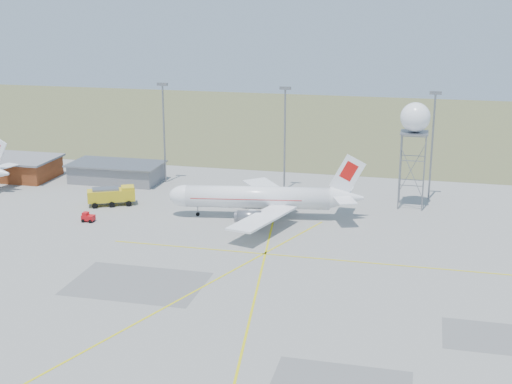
% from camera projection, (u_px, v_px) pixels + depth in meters
% --- Properties ---
extents(ground, '(400.00, 400.00, 0.00)m').
position_uv_depth(ground, '(254.00, 353.00, 77.78)').
color(ground, '#969691').
rests_on(ground, ground).
extents(grass_strip, '(400.00, 120.00, 0.03)m').
position_uv_depth(grass_strip, '(367.00, 126.00, 208.71)').
color(grass_strip, '#556537').
rests_on(grass_strip, ground).
extents(building_grey, '(19.00, 10.00, 3.90)m').
position_uv_depth(building_grey, '(117.00, 172.00, 147.27)').
color(building_grey, slate).
rests_on(building_grey, ground).
extents(mast_a, '(2.20, 0.50, 20.50)m').
position_uv_depth(mast_a, '(164.00, 124.00, 144.13)').
color(mast_a, slate).
rests_on(mast_a, ground).
extents(mast_b, '(2.20, 0.50, 20.50)m').
position_uv_depth(mast_b, '(285.00, 130.00, 138.48)').
color(mast_b, slate).
rests_on(mast_b, ground).
extents(mast_c, '(2.20, 0.50, 20.50)m').
position_uv_depth(mast_c, '(433.00, 137.00, 132.15)').
color(mast_c, slate).
rests_on(mast_c, ground).
extents(airliner_main, '(33.96, 32.67, 11.58)m').
position_uv_depth(airliner_main, '(261.00, 198.00, 123.48)').
color(airliner_main, white).
rests_on(airliner_main, ground).
extents(radar_tower, '(5.30, 5.30, 19.20)m').
position_uv_depth(radar_tower, '(413.00, 149.00, 127.71)').
color(radar_tower, slate).
rests_on(radar_tower, ground).
extents(fire_truck, '(8.96, 6.35, 3.43)m').
position_uv_depth(fire_truck, '(113.00, 196.00, 131.14)').
color(fire_truck, gold).
rests_on(fire_truck, ground).
extents(baggage_tug, '(2.13, 1.71, 1.64)m').
position_uv_depth(baggage_tug, '(88.00, 218.00, 121.99)').
color(baggage_tug, red).
rests_on(baggage_tug, ground).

